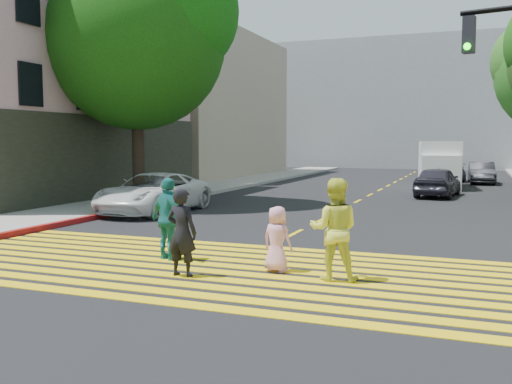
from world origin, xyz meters
The scene contains 18 objects.
ground centered at (0.00, 0.00, 0.00)m, with size 120.00×120.00×0.00m, color black.
sidewalk_left centered at (-8.50, 22.00, 0.07)m, with size 3.00×40.00×0.15m, color gray.
curb_red centered at (-6.90, 6.00, 0.08)m, with size 0.20×8.00×0.16m, color maroon.
crosswalk centered at (0.00, 1.28, 0.01)m, with size 13.40×5.30×0.01m.
lane_line centered at (0.00, 22.50, 0.01)m, with size 0.12×34.40×0.01m.
building_left_pink centered at (-16.00, 12.00, 4.58)m, with size 12.10×14.10×11.00m.
building_left_tan centered at (-16.00, 28.00, 5.00)m, with size 12.00×16.00×10.00m, color tan.
backdrop_block centered at (0.00, 48.00, 6.00)m, with size 30.00×8.00×12.00m, color gray.
tree_left centered at (-8.00, 10.87, 6.91)m, with size 7.91×7.22×10.26m.
pedestrian_man centered at (-0.50, 0.43, 0.84)m, with size 0.61×0.40×1.68m, color black.
pedestrian_woman centered at (2.23, 1.18, 0.94)m, with size 0.91×0.71×1.88m, color #E1E445.
pedestrian_child centered at (1.04, 1.45, 0.64)m, with size 0.63×0.41×1.29m, color #EE9EC1.
pedestrian_extra centered at (-1.49, 1.66, 0.88)m, with size 1.04×0.43×1.77m, color #1F797B.
white_sedan centered at (-6.04, 8.55, 0.71)m, with size 2.34×5.08×1.41m, color silver.
dark_car_near centered at (3.01, 18.33, 0.69)m, with size 1.63×4.06×1.38m, color #25232E.
silver_car centered at (3.12, 29.68, 0.61)m, with size 1.72×4.22×1.23m, color #898FA0.
dark_car_parked centered at (4.97, 27.68, 0.65)m, with size 1.38×3.96×1.30m, color black.
white_van centered at (2.75, 23.58, 1.20)m, with size 2.57×5.55×2.53m.
Camera 1 is at (4.58, -8.91, 2.55)m, focal length 40.00 mm.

